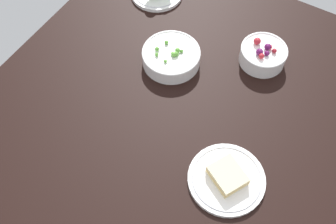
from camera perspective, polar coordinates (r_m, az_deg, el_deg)
dining_table at (r=114.78cm, az=-0.00°, el=-1.06°), size 126.25×106.55×4.00cm
bowl_berries at (r=125.60cm, az=13.37°, el=7.99°), size 14.12×14.12×7.40cm
bowl_peas at (r=122.37cm, az=0.46°, el=7.92°), size 17.71×17.71×6.04cm
plate_sandwich at (r=104.17cm, az=8.36°, el=-9.31°), size 19.95×19.95×4.41cm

